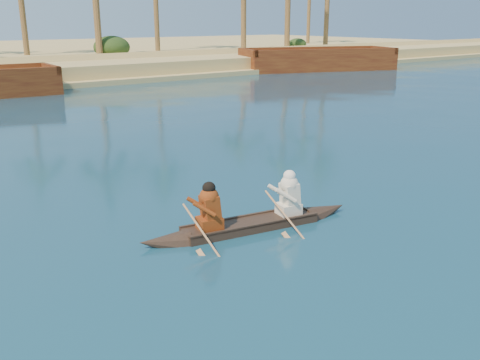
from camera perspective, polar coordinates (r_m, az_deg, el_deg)
canoe at (r=11.58m, az=1.13°, el=-3.99°), size 5.02×1.55×1.37m
barge_right at (r=49.21m, az=8.29°, el=12.47°), size 14.22×8.74×2.25m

